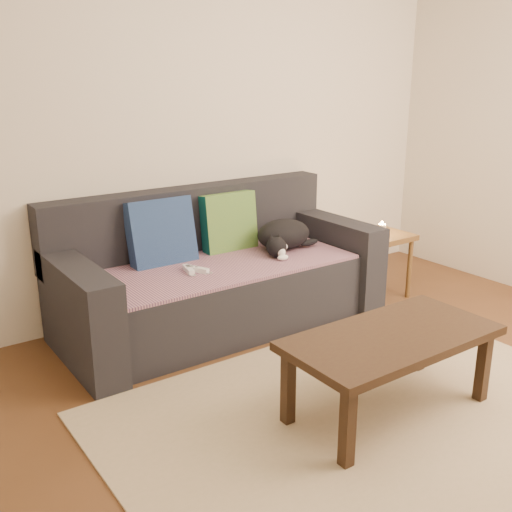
{
  "coord_description": "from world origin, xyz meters",
  "views": [
    {
      "loc": [
        -1.93,
        -1.62,
        1.62
      ],
      "look_at": [
        0.05,
        1.2,
        0.55
      ],
      "focal_mm": 42.0,
      "sensor_mm": 36.0,
      "label": 1
    }
  ],
  "objects_px": {
    "cat": "(283,236)",
    "wii_remote_b": "(189,270)",
    "wii_remote_a": "(198,270)",
    "side_table": "(381,245)",
    "sofa": "(217,278)",
    "coffee_table": "(391,344)"
  },
  "relations": [
    {
      "from": "sofa",
      "to": "coffee_table",
      "type": "relative_size",
      "value": 1.98
    },
    {
      "from": "side_table",
      "to": "cat",
      "type": "bearing_deg",
      "value": 165.23
    },
    {
      "from": "wii_remote_a",
      "to": "wii_remote_b",
      "type": "distance_m",
      "value": 0.06
    },
    {
      "from": "sofa",
      "to": "wii_remote_b",
      "type": "height_order",
      "value": "sofa"
    },
    {
      "from": "wii_remote_b",
      "to": "wii_remote_a",
      "type": "bearing_deg",
      "value": -108.57
    },
    {
      "from": "wii_remote_a",
      "to": "wii_remote_b",
      "type": "height_order",
      "value": "same"
    },
    {
      "from": "cat",
      "to": "wii_remote_b",
      "type": "relative_size",
      "value": 3.17
    },
    {
      "from": "sofa",
      "to": "wii_remote_a",
      "type": "height_order",
      "value": "sofa"
    },
    {
      "from": "wii_remote_a",
      "to": "wii_remote_b",
      "type": "bearing_deg",
      "value": 33.88
    },
    {
      "from": "cat",
      "to": "wii_remote_a",
      "type": "relative_size",
      "value": 3.17
    },
    {
      "from": "cat",
      "to": "wii_remote_b",
      "type": "height_order",
      "value": "cat"
    },
    {
      "from": "sofa",
      "to": "side_table",
      "type": "distance_m",
      "value": 1.28
    },
    {
      "from": "wii_remote_a",
      "to": "side_table",
      "type": "height_order",
      "value": "side_table"
    },
    {
      "from": "side_table",
      "to": "sofa",
      "type": "bearing_deg",
      "value": 168.11
    },
    {
      "from": "sofa",
      "to": "side_table",
      "type": "height_order",
      "value": "sofa"
    },
    {
      "from": "wii_remote_b",
      "to": "coffee_table",
      "type": "bearing_deg",
      "value": -151.41
    },
    {
      "from": "wii_remote_a",
      "to": "side_table",
      "type": "relative_size",
      "value": 0.31
    },
    {
      "from": "cat",
      "to": "wii_remote_b",
      "type": "distance_m",
      "value": 0.78
    },
    {
      "from": "side_table",
      "to": "coffee_table",
      "type": "bearing_deg",
      "value": -134.63
    },
    {
      "from": "wii_remote_a",
      "to": "sofa",
      "type": "bearing_deg",
      "value": -82.06
    },
    {
      "from": "wii_remote_b",
      "to": "coffee_table",
      "type": "xyz_separation_m",
      "value": [
        0.37,
        -1.32,
        -0.09
      ]
    },
    {
      "from": "side_table",
      "to": "coffee_table",
      "type": "xyz_separation_m",
      "value": [
        -1.15,
        -1.17,
        -0.03
      ]
    }
  ]
}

